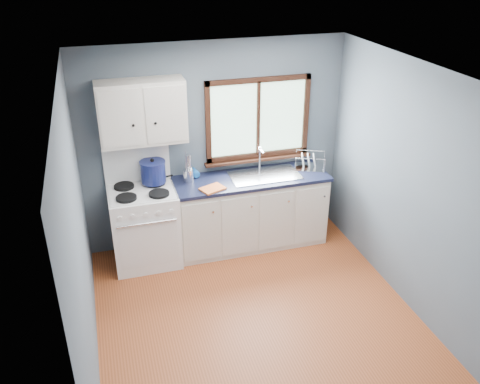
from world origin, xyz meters
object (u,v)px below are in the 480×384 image
object	(u,v)px
base_cabinets	(250,214)
sink	(264,180)
stockpot	(153,171)
utensil_crock	(188,175)
dish_rack	(309,164)
thermos	(189,167)
skillet	(155,179)
gas_range	(145,224)

from	to	relation	value
base_cabinets	sink	xyz separation A→B (m)	(0.18, -0.00, 0.45)
stockpot	utensil_crock	distance (m)	0.41
dish_rack	base_cabinets	bearing A→B (deg)	-151.94
base_cabinets	thermos	world-z (taller)	thermos
skillet	utensil_crock	size ratio (longest dim) A/B	0.93
gas_range	skillet	distance (m)	0.54
skillet	sink	bearing A→B (deg)	-17.52
utensil_crock	dish_rack	world-z (taller)	utensil_crock
sink	skillet	size ratio (longest dim) A/B	2.35
sink	skillet	distance (m)	1.32
utensil_crock	dish_rack	size ratio (longest dim) A/B	0.84
stockpot	thermos	distance (m)	0.42
base_cabinets	skillet	distance (m)	1.27
skillet	dish_rack	distance (m)	1.92
base_cabinets	dish_rack	size ratio (longest dim) A/B	4.05
sink	thermos	distance (m)	0.94
sink	stockpot	world-z (taller)	stockpot
base_cabinets	stockpot	xyz separation A→B (m)	(-1.14, 0.12, 0.68)
gas_range	stockpot	distance (m)	0.63
sink	gas_range	bearing A→B (deg)	-179.29
sink	stockpot	xyz separation A→B (m)	(-1.32, 0.12, 0.23)
gas_range	thermos	world-z (taller)	gas_range
skillet	stockpot	distance (m)	0.11
skillet	dish_rack	bearing A→B (deg)	-13.80
base_cabinets	skillet	xyz separation A→B (m)	(-1.13, 0.14, 0.57)
sink	skillet	bearing A→B (deg)	173.83
skillet	utensil_crock	world-z (taller)	utensil_crock
skillet	dish_rack	size ratio (longest dim) A/B	0.78
stockpot	gas_range	bearing A→B (deg)	-139.44
stockpot	utensil_crock	xyz separation A→B (m)	(0.40, -0.03, -0.09)
sink	utensil_crock	world-z (taller)	utensil_crock
thermos	dish_rack	world-z (taller)	thermos
base_cabinets	skillet	size ratio (longest dim) A/B	5.18
skillet	stockpot	bearing A→B (deg)	-134.77
sink	thermos	world-z (taller)	thermos
gas_range	stockpot	xyz separation A→B (m)	(0.16, 0.14, 0.60)
skillet	thermos	world-z (taller)	thermos
base_cabinets	utensil_crock	size ratio (longest dim) A/B	4.79
gas_range	thermos	distance (m)	0.84
utensil_crock	stockpot	bearing A→B (deg)	176.25
utensil_crock	sink	bearing A→B (deg)	-5.97
base_cabinets	sink	distance (m)	0.48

